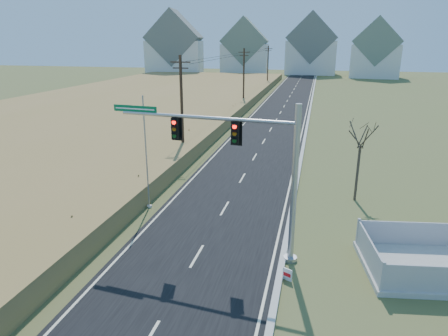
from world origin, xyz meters
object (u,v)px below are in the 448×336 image
Objects in this scene: traffic_signal_mast at (254,166)px; bare_tree at (362,133)px; fence_enclosure at (436,266)px; open_sign at (287,275)px; flagpole at (147,165)px.

bare_tree is at bearing 63.08° from traffic_signal_mast.
traffic_signal_mast is at bearing 174.02° from fence_enclosure.
fence_enclosure is (8.52, 0.41, -4.35)m from traffic_signal_mast.
traffic_signal_mast reaches higher than open_sign.
flagpole is at bearing 157.60° from fence_enclosure.
fence_enclosure is at bearing -69.79° from bare_tree.
flagpole is at bearing 155.61° from traffic_signal_mast.
flagpole is (-7.37, 4.28, -1.80)m from traffic_signal_mast.
open_sign is at bearing -39.68° from traffic_signal_mast.
bare_tree is (5.51, 8.60, -0.09)m from traffic_signal_mast.
fence_enclosure is 1.00× the size of flagpole.
flagpole reaches higher than fence_enclosure.
bare_tree is (3.62, 10.51, 4.25)m from open_sign.
fence_enclosure is 1.26× the size of bare_tree.
traffic_signal_mast is at bearing -122.64° from bare_tree.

